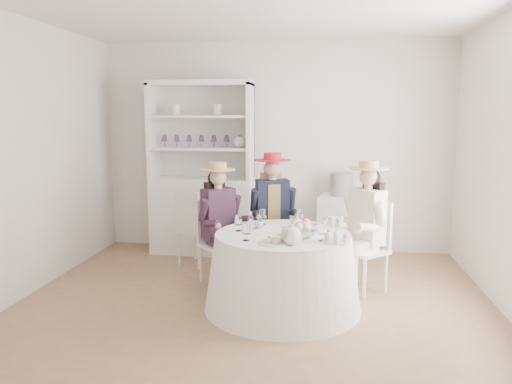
# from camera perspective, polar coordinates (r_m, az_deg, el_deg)

# --- Properties ---
(ground) EXTENTS (4.50, 4.50, 0.00)m
(ground) POSITION_cam_1_polar(r_m,az_deg,el_deg) (4.86, -0.16, -12.51)
(ground) COLOR #876343
(ground) RESTS_ON ground
(ceiling) EXTENTS (4.50, 4.50, 0.00)m
(ceiling) POSITION_cam_1_polar(r_m,az_deg,el_deg) (4.62, -0.18, 20.45)
(ceiling) COLOR white
(ceiling) RESTS_ON wall_back
(wall_back) EXTENTS (4.50, 0.00, 4.50)m
(wall_back) POSITION_cam_1_polar(r_m,az_deg,el_deg) (6.53, 2.23, 5.13)
(wall_back) COLOR silver
(wall_back) RESTS_ON ground
(wall_front) EXTENTS (4.50, 0.00, 4.50)m
(wall_front) POSITION_cam_1_polar(r_m,az_deg,el_deg) (2.60, -6.19, -0.48)
(wall_front) COLOR silver
(wall_front) RESTS_ON ground
(wall_left) EXTENTS (0.00, 4.50, 4.50)m
(wall_left) POSITION_cam_1_polar(r_m,az_deg,el_deg) (5.34, -24.89, 3.51)
(wall_left) COLOR silver
(wall_left) RESTS_ON ground
(tea_table) EXTENTS (1.43, 1.43, 0.71)m
(tea_table) POSITION_cam_1_polar(r_m,az_deg,el_deg) (4.62, 3.06, -9.04)
(tea_table) COLOR white
(tea_table) RESTS_ON ground
(hutch) EXTENTS (1.43, 0.83, 2.19)m
(hutch) POSITION_cam_1_polar(r_m,az_deg,el_deg) (6.45, -6.09, -0.06)
(hutch) COLOR silver
(hutch) RESTS_ON ground
(side_table) EXTENTS (0.60, 0.60, 0.77)m
(side_table) POSITION_cam_1_polar(r_m,az_deg,el_deg) (6.38, 9.63, -3.83)
(side_table) COLOR silver
(side_table) RESTS_ON ground
(hatbox) EXTENTS (0.33, 0.33, 0.28)m
(hatbox) POSITION_cam_1_polar(r_m,az_deg,el_deg) (6.28, 9.75, 0.87)
(hatbox) COLOR black
(hatbox) RESTS_ON side_table
(guest_left) EXTENTS (0.54, 0.55, 1.28)m
(guest_left) POSITION_cam_1_polar(r_m,az_deg,el_deg) (5.22, -4.20, -2.75)
(guest_left) COLOR silver
(guest_left) RESTS_ON ground
(guest_mid) EXTENTS (0.51, 0.56, 1.36)m
(guest_mid) POSITION_cam_1_polar(r_m,az_deg,el_deg) (5.43, 1.92, -1.76)
(guest_mid) COLOR silver
(guest_mid) RESTS_ON ground
(guest_right) EXTENTS (0.57, 0.56, 1.33)m
(guest_right) POSITION_cam_1_polar(r_m,az_deg,el_deg) (5.05, 12.40, -3.05)
(guest_right) COLOR silver
(guest_right) RESTS_ON ground
(spare_chair) EXTENTS (0.49, 0.49, 0.90)m
(spare_chair) POSITION_cam_1_polar(r_m,az_deg,el_deg) (5.92, -7.23, -3.81)
(spare_chair) COLOR silver
(spare_chair) RESTS_ON ground
(teacup_a) EXTENTS (0.09, 0.09, 0.07)m
(teacup_a) POSITION_cam_1_polar(r_m,az_deg,el_deg) (4.70, 0.33, -3.83)
(teacup_a) COLOR white
(teacup_a) RESTS_ON tea_table
(teacup_b) EXTENTS (0.07, 0.07, 0.06)m
(teacup_b) POSITION_cam_1_polar(r_m,az_deg,el_deg) (4.80, 4.24, -3.61)
(teacup_b) COLOR white
(teacup_b) RESTS_ON tea_table
(teacup_c) EXTENTS (0.10, 0.10, 0.06)m
(teacup_c) POSITION_cam_1_polar(r_m,az_deg,el_deg) (4.60, 6.80, -4.18)
(teacup_c) COLOR white
(teacup_c) RESTS_ON tea_table
(flower_bowl) EXTENTS (0.29, 0.29, 0.06)m
(flower_bowl) POSITION_cam_1_polar(r_m,az_deg,el_deg) (4.42, 5.55, -4.74)
(flower_bowl) COLOR white
(flower_bowl) RESTS_ON tea_table
(flower_arrangement) EXTENTS (0.18, 0.17, 0.07)m
(flower_arrangement) POSITION_cam_1_polar(r_m,az_deg,el_deg) (4.44, 5.37, -3.94)
(flower_arrangement) COLOR pink
(flower_arrangement) RESTS_ON tea_table
(table_teapot) EXTENTS (0.22, 0.16, 0.17)m
(table_teapot) POSITION_cam_1_polar(r_m,az_deg,el_deg) (4.14, 4.17, -5.05)
(table_teapot) COLOR white
(table_teapot) RESTS_ON tea_table
(sandwich_plate) EXTENTS (0.27, 0.27, 0.06)m
(sandwich_plate) POSITION_cam_1_polar(r_m,az_deg,el_deg) (4.18, 2.07, -5.69)
(sandwich_plate) COLOR white
(sandwich_plate) RESTS_ON tea_table
(cupcake_stand) EXTENTS (0.23, 0.23, 0.21)m
(cupcake_stand) POSITION_cam_1_polar(r_m,az_deg,el_deg) (4.26, 9.16, -4.65)
(cupcake_stand) COLOR white
(cupcake_stand) RESTS_ON tea_table
(stemware_set) EXTENTS (0.89, 0.89, 0.15)m
(stemware_set) POSITION_cam_1_polar(r_m,az_deg,el_deg) (4.51, 3.10, -3.83)
(stemware_set) COLOR white
(stemware_set) RESTS_ON tea_table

